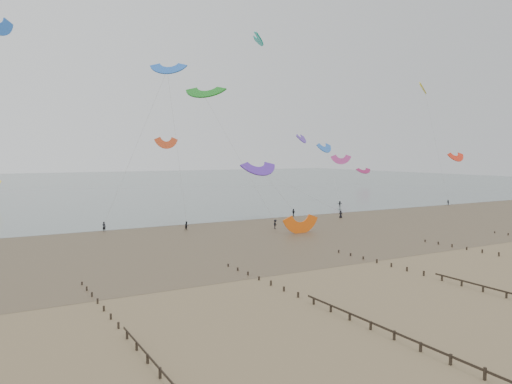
# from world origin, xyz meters

# --- Properties ---
(ground) EXTENTS (500.00, 500.00, 0.00)m
(ground) POSITION_xyz_m (0.00, 0.00, 0.00)
(ground) COLOR brown
(ground) RESTS_ON ground
(sea_and_shore) EXTENTS (500.00, 665.00, 0.03)m
(sea_and_shore) POSITION_xyz_m (-4.08, 34.40, 0.01)
(sea_and_shore) COLOR #475654
(sea_and_shore) RESTS_ON ground
(kitesurfer_lead) EXTENTS (0.80, 0.76, 1.84)m
(kitesurfer_lead) POSITION_xyz_m (-21.22, 49.10, 0.92)
(kitesurfer_lead) COLOR black
(kitesurfer_lead) RESTS_ON ground
(kitesurfers) EXTENTS (140.83, 25.75, 1.82)m
(kitesurfers) POSITION_xyz_m (15.32, 47.46, 0.84)
(kitesurfers) COLOR black
(kitesurfers) RESTS_ON ground
(grounded_kite) EXTENTS (6.73, 5.40, 3.55)m
(grounded_kite) POSITION_xyz_m (9.51, 29.54, 0.00)
(grounded_kite) COLOR #FF6110
(grounded_kite) RESTS_ON ground
(kites_airborne) EXTENTS (240.07, 130.94, 43.55)m
(kites_airborne) POSITION_xyz_m (-10.25, 92.57, 22.78)
(kites_airborne) COLOR blue
(kites_airborne) RESTS_ON ground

